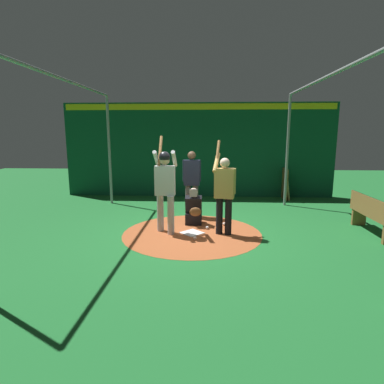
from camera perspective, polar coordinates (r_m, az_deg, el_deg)
name	(u,v)px	position (r m, az deg, el deg)	size (l,w,h in m)	color
ground_plane	(192,233)	(7.16, 0.00, -7.49)	(25.41, 25.41, 0.00)	#1E6B2D
dirt_circle	(192,233)	(7.16, 0.00, -7.47)	(3.12, 3.12, 0.01)	#AD562D
home_plate	(192,233)	(7.16, 0.00, -7.40)	(0.42, 0.42, 0.01)	white
batter	(165,184)	(6.99, -4.93, 1.53)	(0.68, 0.49, 2.17)	#B3B3B7
catcher	(194,210)	(7.77, 0.30, -3.32)	(0.58, 0.40, 0.91)	black
umpire	(192,180)	(8.42, -0.04, 2.19)	(0.22, 0.49, 1.76)	#4C4C51
visitor	(224,191)	(6.90, 5.85, 0.27)	(0.60, 0.51, 2.07)	black
back_wall	(198,150)	(11.15, 1.18, 7.64)	(0.22, 9.41, 3.26)	#0F472D
cage_frame	(192,127)	(6.80, 0.00, 11.75)	(6.05, 5.59, 3.39)	gray
bat_rack	(284,184)	(11.33, 16.34, 1.37)	(1.06, 0.20, 1.05)	olive
bench	(372,215)	(8.08, 29.85, -3.57)	(1.64, 0.36, 0.85)	olive
baseball_0	(195,238)	(6.72, 0.53, -8.32)	(0.07, 0.07, 0.07)	white
baseball_1	(224,224)	(7.76, 5.85, -5.78)	(0.07, 0.07, 0.07)	white
baseball_2	(207,228)	(7.44, 2.79, -6.46)	(0.07, 0.07, 0.07)	white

